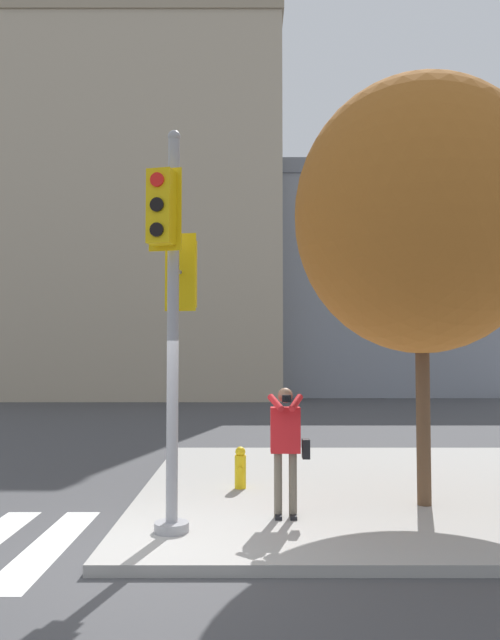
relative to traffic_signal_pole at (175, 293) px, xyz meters
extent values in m
plane|color=#424244|center=(-0.27, -0.71, -3.10)|extent=(160.00, 160.00, 0.00)
cube|color=#9E9B96|center=(3.23, 2.79, -3.03)|extent=(8.00, 8.00, 0.13)
cube|color=silver|center=(-1.47, -0.12, -3.09)|extent=(0.49, 3.17, 0.01)
cylinder|color=#939399|center=(0.00, 0.00, -2.90)|extent=(0.43, 0.43, 0.12)
cylinder|color=#939399|center=(0.00, 0.00, -0.43)|extent=(0.15, 0.15, 4.82)
sphere|color=#939399|center=(0.00, 0.00, 2.01)|extent=(0.16, 0.16, 0.16)
cylinder|color=#939399|center=(0.04, 0.18, 0.30)|extent=(0.10, 0.23, 0.05)
cube|color=#E5B70C|center=(0.09, 0.40, 0.30)|extent=(0.34, 0.30, 0.90)
cube|color=#E5B70C|center=(0.06, 0.27, 0.30)|extent=(0.42, 0.11, 1.02)
cylinder|color=red|center=(0.12, 0.54, 0.60)|extent=(0.17, 0.07, 0.17)
cylinder|color=black|center=(0.12, 0.54, 0.30)|extent=(0.17, 0.07, 0.17)
cylinder|color=black|center=(0.12, 0.54, 0.00)|extent=(0.17, 0.07, 0.17)
cylinder|color=#939399|center=(-0.04, -0.18, 1.01)|extent=(0.10, 0.23, 0.05)
cube|color=#E5B70C|center=(-0.10, -0.40, 1.01)|extent=(0.35, 0.31, 0.90)
cube|color=#E5B70C|center=(-0.07, -0.27, 1.01)|extent=(0.41, 0.13, 1.02)
cylinder|color=red|center=(-0.13, -0.53, 1.31)|extent=(0.17, 0.07, 0.17)
cylinder|color=black|center=(-0.13, -0.53, 1.01)|extent=(0.17, 0.07, 0.17)
cylinder|color=black|center=(-0.13, -0.53, 0.71)|extent=(0.17, 0.07, 0.17)
cube|color=black|center=(1.35, 0.62, -2.94)|extent=(0.09, 0.24, 0.05)
cube|color=black|center=(1.55, 0.62, -2.94)|extent=(0.09, 0.24, 0.05)
cylinder|color=#6B6051|center=(1.35, 0.68, -2.53)|extent=(0.11, 0.11, 0.86)
cylinder|color=#6B6051|center=(1.55, 0.68, -2.53)|extent=(0.11, 0.11, 0.86)
cube|color=red|center=(1.45, 0.68, -1.79)|extent=(0.40, 0.22, 0.61)
sphere|color=#8C664C|center=(1.45, 0.68, -1.33)|extent=(0.20, 0.20, 0.20)
cube|color=black|center=(1.45, 0.37, -1.35)|extent=(0.12, 0.10, 0.09)
cylinder|color=black|center=(1.45, 0.30, -1.35)|extent=(0.06, 0.08, 0.06)
cylinder|color=red|center=(1.32, 0.54, -1.42)|extent=(0.23, 0.35, 0.22)
cylinder|color=red|center=(1.59, 0.54, -1.42)|extent=(0.23, 0.35, 0.22)
cube|color=black|center=(1.73, 0.70, -2.05)|extent=(0.10, 0.20, 0.26)
cylinder|color=brown|center=(3.52, 1.36, -1.49)|extent=(0.20, 0.20, 2.95)
ellipsoid|color=#A86023|center=(3.52, 1.36, 1.30)|extent=(3.75, 3.75, 4.12)
cylinder|color=yellow|center=(0.82, 2.46, -2.70)|extent=(0.19, 0.19, 0.54)
sphere|color=yellow|center=(0.82, 2.46, -2.37)|extent=(0.17, 0.17, 0.17)
cylinder|color=yellow|center=(0.82, 2.34, -2.64)|extent=(0.08, 0.06, 0.08)
cube|color=tan|center=(-6.02, 27.14, 6.41)|extent=(17.11, 11.10, 19.02)
cube|color=gray|center=(-6.02, 27.14, 16.32)|extent=(17.31, 11.30, 0.80)
cube|color=gray|center=(7.89, 29.59, 2.74)|extent=(13.24, 10.91, 11.68)
cube|color=slate|center=(7.89, 29.59, 8.98)|extent=(13.44, 11.11, 0.80)
camera|label=1|loc=(0.97, -7.83, -0.74)|focal=35.00mm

